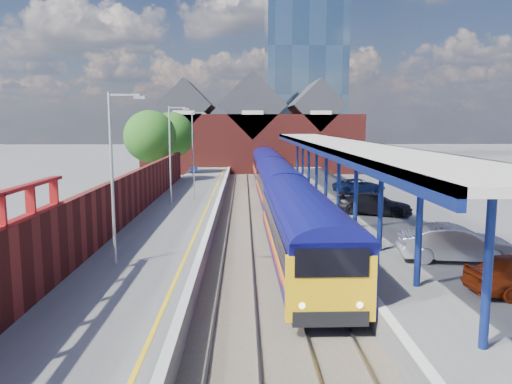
{
  "coord_description": "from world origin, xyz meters",
  "views": [
    {
      "loc": [
        -1.19,
        -14.11,
        6.78
      ],
      "look_at": [
        -0.44,
        16.24,
        2.6
      ],
      "focal_mm": 35.0,
      "sensor_mm": 36.0,
      "label": 1
    }
  ],
  "objects_px": {
    "lamp_post_d": "(194,141)",
    "parked_car_blue": "(359,186)",
    "platform_sign": "(194,177)",
    "parked_car_dark": "(375,204)",
    "lamp_post_c": "(172,148)",
    "train": "(272,172)",
    "parked_car_silver": "(455,243)",
    "lamp_post_b": "(115,168)"
  },
  "relations": [
    {
      "from": "lamp_post_d",
      "to": "parked_car_blue",
      "type": "height_order",
      "value": "lamp_post_d"
    },
    {
      "from": "platform_sign",
      "to": "parked_car_dark",
      "type": "bearing_deg",
      "value": -29.34
    },
    {
      "from": "lamp_post_c",
      "to": "parked_car_blue",
      "type": "distance_m",
      "value": 15.99
    },
    {
      "from": "train",
      "to": "parked_car_silver",
      "type": "distance_m",
      "value": 27.98
    },
    {
      "from": "lamp_post_c",
      "to": "parked_car_dark",
      "type": "xyz_separation_m",
      "value": [
        13.56,
        -4.86,
        -3.32
      ]
    },
    {
      "from": "lamp_post_c",
      "to": "lamp_post_d",
      "type": "height_order",
      "value": "same"
    },
    {
      "from": "parked_car_blue",
      "to": "lamp_post_b",
      "type": "bearing_deg",
      "value": 132.81
    },
    {
      "from": "train",
      "to": "parked_car_dark",
      "type": "relative_size",
      "value": 14.19
    },
    {
      "from": "lamp_post_b",
      "to": "lamp_post_c",
      "type": "height_order",
      "value": "same"
    },
    {
      "from": "lamp_post_c",
      "to": "lamp_post_d",
      "type": "bearing_deg",
      "value": 90.0
    },
    {
      "from": "train",
      "to": "lamp_post_c",
      "type": "bearing_deg",
      "value": -124.4
    },
    {
      "from": "lamp_post_c",
      "to": "parked_car_blue",
      "type": "height_order",
      "value": "lamp_post_c"
    },
    {
      "from": "lamp_post_b",
      "to": "lamp_post_c",
      "type": "relative_size",
      "value": 1.0
    },
    {
      "from": "parked_car_dark",
      "to": "train",
      "type": "bearing_deg",
      "value": 41.7
    },
    {
      "from": "lamp_post_b",
      "to": "lamp_post_c",
      "type": "distance_m",
      "value": 16.0
    },
    {
      "from": "lamp_post_b",
      "to": "parked_car_blue",
      "type": "distance_m",
      "value": 25.89
    },
    {
      "from": "platform_sign",
      "to": "parked_car_dark",
      "type": "xyz_separation_m",
      "value": [
        12.2,
        -6.86,
        -1.02
      ]
    },
    {
      "from": "lamp_post_b",
      "to": "train",
      "type": "bearing_deg",
      "value": 74.04
    },
    {
      "from": "lamp_post_b",
      "to": "lamp_post_d",
      "type": "relative_size",
      "value": 1.0
    },
    {
      "from": "lamp_post_b",
      "to": "parked_car_dark",
      "type": "distance_m",
      "value": 17.86
    },
    {
      "from": "train",
      "to": "parked_car_silver",
      "type": "bearing_deg",
      "value": -77.12
    },
    {
      "from": "lamp_post_d",
      "to": "platform_sign",
      "type": "bearing_deg",
      "value": -84.44
    },
    {
      "from": "lamp_post_c",
      "to": "parked_car_silver",
      "type": "height_order",
      "value": "lamp_post_c"
    },
    {
      "from": "parked_car_blue",
      "to": "lamp_post_c",
      "type": "bearing_deg",
      "value": 96.57
    },
    {
      "from": "parked_car_dark",
      "to": "parked_car_blue",
      "type": "distance_m",
      "value": 9.89
    },
    {
      "from": "lamp_post_d",
      "to": "platform_sign",
      "type": "height_order",
      "value": "lamp_post_d"
    },
    {
      "from": "lamp_post_c",
      "to": "parked_car_silver",
      "type": "distance_m",
      "value": 21.42
    },
    {
      "from": "train",
      "to": "lamp_post_d",
      "type": "height_order",
      "value": "lamp_post_d"
    },
    {
      "from": "lamp_post_c",
      "to": "lamp_post_b",
      "type": "bearing_deg",
      "value": -90.0
    },
    {
      "from": "train",
      "to": "parked_car_blue",
      "type": "relative_size",
      "value": 15.2
    },
    {
      "from": "lamp_post_c",
      "to": "lamp_post_d",
      "type": "xyz_separation_m",
      "value": [
        0.0,
        16.0,
        0.0
      ]
    },
    {
      "from": "platform_sign",
      "to": "lamp_post_d",
      "type": "bearing_deg",
      "value": 95.56
    },
    {
      "from": "lamp_post_d",
      "to": "platform_sign",
      "type": "distance_m",
      "value": 14.25
    },
    {
      "from": "parked_car_silver",
      "to": "parked_car_dark",
      "type": "bearing_deg",
      "value": 11.05
    },
    {
      "from": "lamp_post_b",
      "to": "platform_sign",
      "type": "xyz_separation_m",
      "value": [
        1.36,
        18.0,
        -2.3
      ]
    },
    {
      "from": "lamp_post_d",
      "to": "parked_car_dark",
      "type": "relative_size",
      "value": 1.51
    },
    {
      "from": "lamp_post_d",
      "to": "parked_car_dark",
      "type": "distance_m",
      "value": 25.1
    },
    {
      "from": "train",
      "to": "platform_sign",
      "type": "xyz_separation_m",
      "value": [
        -6.49,
        -9.47,
        0.57
      ]
    },
    {
      "from": "train",
      "to": "parked_car_dark",
      "type": "bearing_deg",
      "value": -70.74
    },
    {
      "from": "train",
      "to": "lamp_post_d",
      "type": "distance_m",
      "value": 9.51
    },
    {
      "from": "lamp_post_c",
      "to": "platform_sign",
      "type": "bearing_deg",
      "value": 55.74
    },
    {
      "from": "lamp_post_d",
      "to": "parked_car_blue",
      "type": "xyz_separation_m",
      "value": [
        14.82,
        -11.05,
        -3.39
      ]
    }
  ]
}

